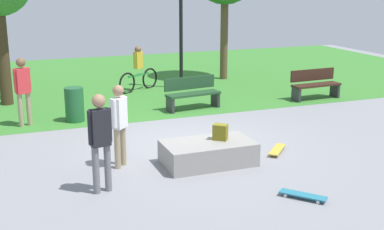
% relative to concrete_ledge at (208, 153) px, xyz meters
% --- Properties ---
extents(ground_plane, '(28.00, 28.00, 0.00)m').
position_rel_concrete_ledge_xyz_m(ground_plane, '(0.14, 1.50, -0.23)').
color(ground_plane, gray).
extents(grass_lawn, '(26.60, 11.97, 0.01)m').
position_rel_concrete_ledge_xyz_m(grass_lawn, '(0.14, 9.51, -0.23)').
color(grass_lawn, '#387A2D').
rests_on(grass_lawn, ground_plane).
extents(concrete_ledge, '(1.80, 1.02, 0.46)m').
position_rel_concrete_ledge_xyz_m(concrete_ledge, '(0.00, 0.00, 0.00)').
color(concrete_ledge, gray).
rests_on(concrete_ledge, ground_plane).
extents(backpack_on_ledge, '(0.34, 0.33, 0.32)m').
position_rel_concrete_ledge_xyz_m(backpack_on_ledge, '(0.29, 0.06, 0.39)').
color(backpack_on_ledge, olive).
rests_on(backpack_on_ledge, concrete_ledge).
extents(skater_performing_trick, '(0.42, 0.26, 1.75)m').
position_rel_concrete_ledge_xyz_m(skater_performing_trick, '(-2.26, -0.63, 0.80)').
color(skater_performing_trick, slate).
rests_on(skater_performing_trick, ground_plane).
extents(skater_watching, '(0.36, 0.37, 1.65)m').
position_rel_concrete_ledge_xyz_m(skater_watching, '(-1.67, 0.49, 0.73)').
color(skater_watching, tan).
rests_on(skater_watching, ground_plane).
extents(skateboard_by_ledge, '(0.67, 0.74, 0.08)m').
position_rel_concrete_ledge_xyz_m(skateboard_by_ledge, '(0.85, -2.13, -0.17)').
color(skateboard_by_ledge, teal).
rests_on(skateboard_by_ledge, ground_plane).
extents(skateboard_spare, '(0.69, 0.72, 0.08)m').
position_rel_concrete_ledge_xyz_m(skateboard_spare, '(1.66, 0.12, -0.17)').
color(skateboard_spare, gold).
rests_on(skateboard_spare, ground_plane).
extents(park_bench_by_oak, '(1.62, 0.56, 0.91)m').
position_rel_concrete_ledge_xyz_m(park_bench_by_oak, '(5.34, 4.19, 0.25)').
color(park_bench_by_oak, '#331E14').
rests_on(park_bench_by_oak, ground_plane).
extents(park_bench_far_left, '(1.65, 0.68, 0.91)m').
position_rel_concrete_ledge_xyz_m(park_bench_far_left, '(1.32, 4.35, 0.25)').
color(park_bench_far_left, '#1E4223').
rests_on(park_bench_far_left, ground_plane).
extents(lamp_post, '(0.28, 0.28, 4.32)m').
position_rel_concrete_ledge_xyz_m(lamp_post, '(2.00, 7.17, 2.38)').
color(lamp_post, black).
rests_on(lamp_post, ground_plane).
extents(trash_bin, '(0.49, 0.49, 0.90)m').
position_rel_concrete_ledge_xyz_m(trash_bin, '(-2.02, 4.20, 0.22)').
color(trash_bin, '#1E592D').
rests_on(trash_bin, ground_plane).
extents(pedestrian_with_backpack, '(0.41, 0.42, 1.74)m').
position_rel_concrete_ledge_xyz_m(pedestrian_with_backpack, '(-3.27, 4.22, 0.82)').
color(pedestrian_with_backpack, tan).
rests_on(pedestrian_with_backpack, ground_plane).
extents(cyclist_on_bicycle, '(1.58, 1.01, 1.52)m').
position_rel_concrete_ledge_xyz_m(cyclist_on_bicycle, '(0.54, 7.32, 0.40)').
color(cyclist_on_bicycle, black).
rests_on(cyclist_on_bicycle, ground_plane).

